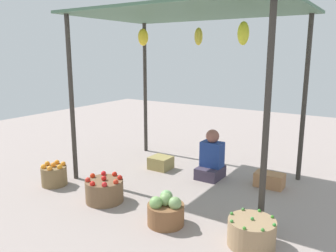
{
  "coord_description": "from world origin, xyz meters",
  "views": [
    {
      "loc": [
        2.52,
        -4.42,
        1.94
      ],
      "look_at": [
        0.0,
        -0.54,
        0.95
      ],
      "focal_mm": 36.37,
      "sensor_mm": 36.0,
      "label": 1
    }
  ],
  "objects_px": {
    "basket_red_tomatoes": "(104,190)",
    "basket_green_chilies": "(251,232)",
    "basket_cabbages": "(166,211)",
    "vendor_person": "(211,160)",
    "wooden_crate_near_vendor": "(161,163)",
    "basket_oranges": "(54,175)",
    "wooden_crate_stacked_rear": "(269,180)"
  },
  "relations": [
    {
      "from": "basket_red_tomatoes",
      "to": "basket_green_chilies",
      "type": "relative_size",
      "value": 1.02
    },
    {
      "from": "basket_oranges",
      "to": "basket_cabbages",
      "type": "bearing_deg",
      "value": -2.6
    },
    {
      "from": "basket_red_tomatoes",
      "to": "basket_cabbages",
      "type": "xyz_separation_m",
      "value": [
        1.03,
        -0.08,
        0.01
      ]
    },
    {
      "from": "basket_oranges",
      "to": "wooden_crate_near_vendor",
      "type": "height_order",
      "value": "basket_oranges"
    },
    {
      "from": "basket_cabbages",
      "to": "wooden_crate_near_vendor",
      "type": "relative_size",
      "value": 1.23
    },
    {
      "from": "basket_oranges",
      "to": "basket_cabbages",
      "type": "height_order",
      "value": "basket_cabbages"
    },
    {
      "from": "basket_oranges",
      "to": "basket_green_chilies",
      "type": "xyz_separation_m",
      "value": [
        3.05,
        0.02,
        -0.01
      ]
    },
    {
      "from": "vendor_person",
      "to": "wooden_crate_stacked_rear",
      "type": "relative_size",
      "value": 1.87
    },
    {
      "from": "basket_oranges",
      "to": "wooden_crate_stacked_rear",
      "type": "height_order",
      "value": "basket_oranges"
    },
    {
      "from": "vendor_person",
      "to": "basket_green_chilies",
      "type": "xyz_separation_m",
      "value": [
        1.21,
        -1.55,
        -0.16
      ]
    },
    {
      "from": "basket_green_chilies",
      "to": "wooden_crate_near_vendor",
      "type": "height_order",
      "value": "basket_green_chilies"
    },
    {
      "from": "basket_green_chilies",
      "to": "basket_cabbages",
      "type": "bearing_deg",
      "value": -173.52
    },
    {
      "from": "basket_oranges",
      "to": "wooden_crate_near_vendor",
      "type": "bearing_deg",
      "value": 57.75
    },
    {
      "from": "basket_green_chilies",
      "to": "basket_red_tomatoes",
      "type": "bearing_deg",
      "value": -179.13
    },
    {
      "from": "vendor_person",
      "to": "wooden_crate_stacked_rear",
      "type": "distance_m",
      "value": 0.92
    },
    {
      "from": "vendor_person",
      "to": "basket_cabbages",
      "type": "bearing_deg",
      "value": -82.19
    },
    {
      "from": "basket_cabbages",
      "to": "basket_green_chilies",
      "type": "relative_size",
      "value": 0.87
    },
    {
      "from": "vendor_person",
      "to": "basket_cabbages",
      "type": "xyz_separation_m",
      "value": [
        0.23,
        -1.66,
        -0.14
      ]
    },
    {
      "from": "wooden_crate_near_vendor",
      "to": "basket_oranges",
      "type": "bearing_deg",
      "value": -122.25
    },
    {
      "from": "vendor_person",
      "to": "wooden_crate_near_vendor",
      "type": "bearing_deg",
      "value": -174.38
    },
    {
      "from": "basket_red_tomatoes",
      "to": "wooden_crate_stacked_rear",
      "type": "bearing_deg",
      "value": 45.01
    },
    {
      "from": "vendor_person",
      "to": "basket_cabbages",
      "type": "relative_size",
      "value": 1.82
    },
    {
      "from": "basket_cabbages",
      "to": "wooden_crate_near_vendor",
      "type": "xyz_separation_m",
      "value": [
        -1.14,
        1.57,
        -0.06
      ]
    },
    {
      "from": "basket_oranges",
      "to": "vendor_person",
      "type": "bearing_deg",
      "value": 40.41
    },
    {
      "from": "basket_green_chilies",
      "to": "wooden_crate_stacked_rear",
      "type": "xyz_separation_m",
      "value": [
        -0.31,
        1.67,
        -0.04
      ]
    },
    {
      "from": "basket_oranges",
      "to": "basket_red_tomatoes",
      "type": "distance_m",
      "value": 1.03
    },
    {
      "from": "basket_cabbages",
      "to": "basket_oranges",
      "type": "bearing_deg",
      "value": 177.4
    },
    {
      "from": "basket_cabbages",
      "to": "basket_red_tomatoes",
      "type": "bearing_deg",
      "value": 175.53
    },
    {
      "from": "basket_oranges",
      "to": "basket_green_chilies",
      "type": "distance_m",
      "value": 3.05
    },
    {
      "from": "vendor_person",
      "to": "basket_green_chilies",
      "type": "distance_m",
      "value": 1.97
    },
    {
      "from": "basket_cabbages",
      "to": "wooden_crate_near_vendor",
      "type": "height_order",
      "value": "basket_cabbages"
    },
    {
      "from": "basket_oranges",
      "to": "basket_red_tomatoes",
      "type": "xyz_separation_m",
      "value": [
        1.03,
        -0.01,
        -0.0
      ]
    }
  ]
}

